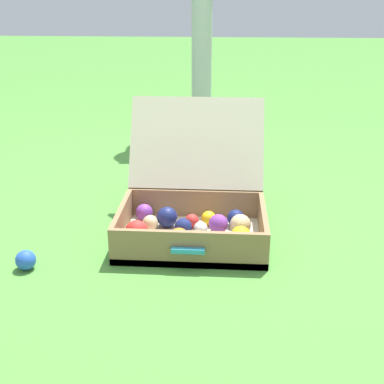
# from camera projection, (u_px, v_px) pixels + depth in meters

# --- Properties ---
(ground_plane) EXTENTS (16.00, 16.00, 0.00)m
(ground_plane) POSITION_uv_depth(u_px,v_px,m) (204.00, 235.00, 1.91)
(ground_plane) COLOR #4C8C38
(open_suitcase) EXTENTS (0.53, 0.60, 0.46)m
(open_suitcase) POSITION_uv_depth(u_px,v_px,m) (193.00, 210.00, 1.87)
(open_suitcase) COLOR beige
(open_suitcase) RESTS_ON ground
(stray_ball_on_grass) EXTENTS (0.07, 0.07, 0.07)m
(stray_ball_on_grass) POSITION_uv_depth(u_px,v_px,m) (26.00, 260.00, 1.67)
(stray_ball_on_grass) COLOR blue
(stray_ball_on_grass) RESTS_ON ground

